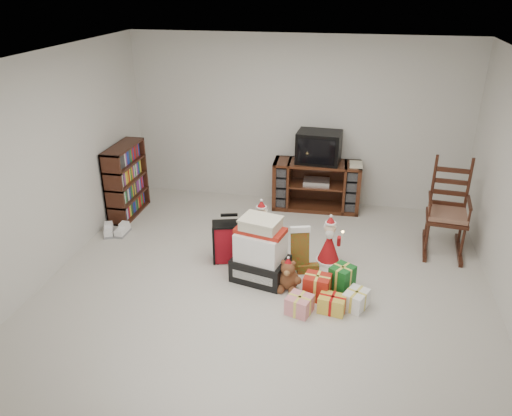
{
  "coord_description": "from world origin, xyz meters",
  "views": [
    {
      "loc": [
        0.84,
        -4.69,
        3.2
      ],
      "look_at": [
        -0.23,
        0.6,
        0.69
      ],
      "focal_mm": 35.0,
      "sensor_mm": 36.0,
      "label": 1
    }
  ],
  "objects": [
    {
      "name": "room",
      "position": [
        0.0,
        0.0,
        1.25
      ],
      "size": [
        5.01,
        5.01,
        2.51
      ],
      "color": "beige",
      "rests_on": "ground"
    },
    {
      "name": "tv_stand",
      "position": [
        0.36,
        2.24,
        0.37
      ],
      "size": [
        1.29,
        0.51,
        0.73
      ],
      "rotation": [
        0.0,
        0.0,
        0.04
      ],
      "color": "#451F13",
      "rests_on": "floor"
    },
    {
      "name": "bookshelf",
      "position": [
        -2.33,
        1.5,
        0.51
      ],
      "size": [
        0.29,
        0.86,
        1.05
      ],
      "color": "#3D1810",
      "rests_on": "floor"
    },
    {
      "name": "rocking_chair",
      "position": [
        2.07,
        1.35,
        0.42
      ],
      "size": [
        0.57,
        0.86,
        1.24
      ],
      "rotation": [
        0.0,
        0.0,
        -0.09
      ],
      "color": "#3D1810",
      "rests_on": "floor"
    },
    {
      "name": "gift_pile",
      "position": [
        -0.09,
        0.15,
        0.33
      ],
      "size": [
        0.69,
        0.57,
        0.76
      ],
      "rotation": [
        0.0,
        0.0,
        -0.23
      ],
      "color": "black",
      "rests_on": "floor"
    },
    {
      "name": "red_suitcase",
      "position": [
        -0.53,
        0.48,
        0.26
      ],
      "size": [
        0.43,
        0.3,
        0.6
      ],
      "rotation": [
        0.0,
        0.0,
        0.27
      ],
      "color": "maroon",
      "rests_on": "floor"
    },
    {
      "name": "stocking",
      "position": [
        0.33,
        0.4,
        0.29
      ],
      "size": [
        0.3,
        0.19,
        0.59
      ],
      "primitive_type": null,
      "rotation": [
        0.0,
        0.0,
        0.29
      ],
      "color": "#0D791F",
      "rests_on": "floor"
    },
    {
      "name": "teddy_bear",
      "position": [
        0.25,
        0.01,
        0.16
      ],
      "size": [
        0.24,
        0.22,
        0.36
      ],
      "color": "brown",
      "rests_on": "floor"
    },
    {
      "name": "santa_figurine",
      "position": [
        0.66,
        0.68,
        0.24
      ],
      "size": [
        0.31,
        0.29,
        0.63
      ],
      "color": "#9F1115",
      "rests_on": "floor"
    },
    {
      "name": "mrs_claus_figurine",
      "position": [
        -0.23,
        0.94,
        0.25
      ],
      "size": [
        0.31,
        0.3,
        0.64
      ],
      "color": "#9F1115",
      "rests_on": "floor"
    },
    {
      "name": "sneaker_pair",
      "position": [
        -2.24,
        0.84,
        0.05
      ],
      "size": [
        0.36,
        0.31,
        0.1
      ],
      "rotation": [
        0.0,
        0.0,
        0.24
      ],
      "color": "white",
      "rests_on": "floor"
    },
    {
      "name": "gift_cluster",
      "position": [
        0.75,
        -0.2,
        0.12
      ],
      "size": [
        0.73,
        0.82,
        0.25
      ],
      "color": "#A71F13",
      "rests_on": "floor"
    },
    {
      "name": "crt_television",
      "position": [
        0.36,
        2.26,
        0.96
      ],
      "size": [
        0.65,
        0.49,
        0.46
      ],
      "rotation": [
        0.0,
        0.0,
        -0.07
      ],
      "color": "black",
      "rests_on": "tv_stand"
    }
  ]
}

